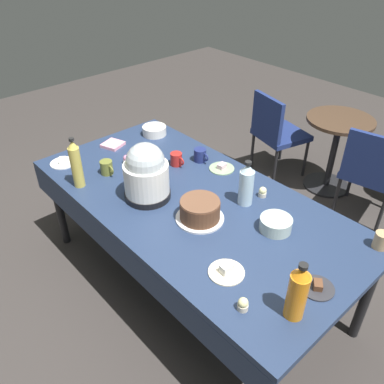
% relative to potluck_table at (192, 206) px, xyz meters
% --- Properties ---
extents(ground, '(9.00, 9.00, 0.00)m').
position_rel_potluck_table_xyz_m(ground, '(0.00, 0.00, -0.69)').
color(ground, '#383330').
extents(potluck_table, '(2.20, 1.10, 0.75)m').
position_rel_potluck_table_xyz_m(potluck_table, '(0.00, 0.00, 0.00)').
color(potluck_table, navy).
rests_on(potluck_table, ground).
extents(frosted_layer_cake, '(0.28, 0.28, 0.13)m').
position_rel_potluck_table_xyz_m(frosted_layer_cake, '(0.18, -0.10, 0.12)').
color(frosted_layer_cake, silver).
rests_on(frosted_layer_cake, potluck_table).
extents(slow_cooker, '(0.29, 0.29, 0.37)m').
position_rel_potluck_table_xyz_m(slow_cooker, '(-0.20, -0.19, 0.24)').
color(slow_cooker, black).
rests_on(slow_cooker, potluck_table).
extents(glass_salad_bowl, '(0.18, 0.18, 0.08)m').
position_rel_potluck_table_xyz_m(glass_salad_bowl, '(0.53, 0.15, 0.10)').
color(glass_salad_bowl, '#B2C6BC').
rests_on(glass_salad_bowl, potluck_table).
extents(ceramic_snack_bowl, '(0.19, 0.19, 0.07)m').
position_rel_potluck_table_xyz_m(ceramic_snack_bowl, '(-0.86, 0.37, 0.10)').
color(ceramic_snack_bowl, silver).
rests_on(ceramic_snack_bowl, potluck_table).
extents(dessert_plate_cream, '(0.18, 0.18, 0.05)m').
position_rel_potluck_table_xyz_m(dessert_plate_cream, '(0.58, -0.30, 0.07)').
color(dessert_plate_cream, beige).
rests_on(dessert_plate_cream, potluck_table).
extents(dessert_plate_white, '(0.18, 0.18, 0.04)m').
position_rel_potluck_table_xyz_m(dessert_plate_white, '(-0.94, -0.40, 0.07)').
color(dessert_plate_white, white).
rests_on(dessert_plate_white, potluck_table).
extents(dessert_plate_charcoal, '(0.17, 0.17, 0.04)m').
position_rel_potluck_table_xyz_m(dessert_plate_charcoal, '(0.94, -0.05, 0.07)').
color(dessert_plate_charcoal, '#2D2D33').
rests_on(dessert_plate_charcoal, potluck_table).
extents(dessert_plate_sage, '(0.18, 0.18, 0.04)m').
position_rel_potluck_table_xyz_m(dessert_plate_sage, '(-0.13, 0.39, 0.07)').
color(dessert_plate_sage, '#8CA87F').
rests_on(dessert_plate_sage, potluck_table).
extents(cupcake_cocoa, '(0.05, 0.05, 0.07)m').
position_rel_potluck_table_xyz_m(cupcake_cocoa, '(0.28, 0.35, 0.09)').
color(cupcake_cocoa, beige).
rests_on(cupcake_cocoa, potluck_table).
extents(cupcake_lemon, '(0.05, 0.05, 0.07)m').
position_rel_potluck_table_xyz_m(cupcake_lemon, '(0.79, -0.40, 0.09)').
color(cupcake_lemon, beige).
rests_on(cupcake_lemon, potluck_table).
extents(cupcake_rose, '(0.05, 0.05, 0.07)m').
position_rel_potluck_table_xyz_m(cupcake_rose, '(-0.63, -0.06, 0.09)').
color(cupcake_rose, beige).
rests_on(cupcake_rose, potluck_table).
extents(soda_bottle_ginger_ale, '(0.07, 0.07, 0.35)m').
position_rel_potluck_table_xyz_m(soda_bottle_ginger_ale, '(-0.60, -0.45, 0.22)').
color(soda_bottle_ginger_ale, gold).
rests_on(soda_bottle_ginger_ale, potluck_table).
extents(soda_bottle_water, '(0.09, 0.09, 0.29)m').
position_rel_potluck_table_xyz_m(soda_bottle_water, '(0.25, 0.21, 0.20)').
color(soda_bottle_water, silver).
rests_on(soda_bottle_water, potluck_table).
extents(soda_bottle_orange_juice, '(0.09, 0.09, 0.31)m').
position_rel_potluck_table_xyz_m(soda_bottle_orange_juice, '(0.95, -0.26, 0.20)').
color(soda_bottle_orange_juice, orange).
rests_on(soda_bottle_orange_juice, potluck_table).
extents(coffee_mug_red, '(0.12, 0.08, 0.09)m').
position_rel_potluck_table_xyz_m(coffee_mug_red, '(-0.38, 0.19, 0.11)').
color(coffee_mug_red, '#B2231E').
rests_on(coffee_mug_red, potluck_table).
extents(coffee_mug_olive, '(0.13, 0.08, 0.10)m').
position_rel_potluck_table_xyz_m(coffee_mug_olive, '(-0.61, -0.23, 0.11)').
color(coffee_mug_olive, olive).
rests_on(coffee_mug_olive, potluck_table).
extents(coffee_mug_navy, '(0.13, 0.09, 0.09)m').
position_rel_potluck_table_xyz_m(coffee_mug_navy, '(-0.31, 0.36, 0.11)').
color(coffee_mug_navy, navy).
rests_on(coffee_mug_navy, potluck_table).
extents(coffee_mug_tan, '(0.12, 0.08, 0.09)m').
position_rel_potluck_table_xyz_m(coffee_mug_tan, '(1.00, 0.45, 0.11)').
color(coffee_mug_tan, tan).
rests_on(coffee_mug_tan, potluck_table).
extents(paper_napkin_stack, '(0.18, 0.18, 0.02)m').
position_rel_potluck_table_xyz_m(paper_napkin_stack, '(-0.92, 0.01, 0.07)').
color(paper_napkin_stack, pink).
rests_on(paper_napkin_stack, potluck_table).
extents(maroon_chair_left, '(0.54, 0.54, 0.85)m').
position_rel_potluck_table_xyz_m(maroon_chair_left, '(-0.57, 1.61, -0.20)').
color(maroon_chair_left, navy).
rests_on(maroon_chair_left, ground).
extents(maroon_chair_right, '(0.51, 0.51, 0.85)m').
position_rel_potluck_table_xyz_m(maroon_chair_right, '(0.41, 1.61, -0.20)').
color(maroon_chair_right, navy).
rests_on(maroon_chair_right, ground).
extents(round_cafe_table, '(0.60, 0.60, 0.72)m').
position_rel_potluck_table_xyz_m(round_cafe_table, '(-0.05, 1.83, -0.19)').
color(round_cafe_table, '#473323').
rests_on(round_cafe_table, ground).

